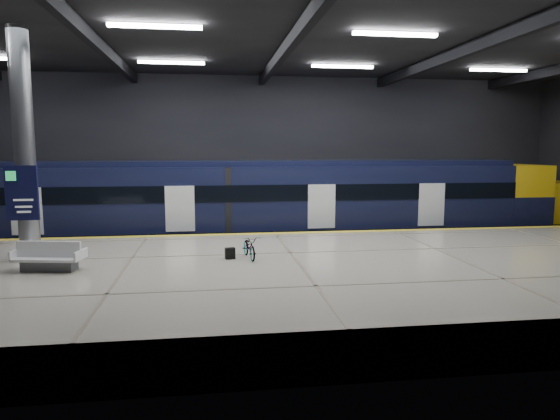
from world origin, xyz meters
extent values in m
plane|color=black|center=(0.00, 0.00, 0.00)|extent=(30.00, 30.00, 0.00)
cube|color=black|center=(0.00, 8.00, 4.00)|extent=(30.00, 0.10, 8.00)
cube|color=black|center=(0.00, -8.00, 4.00)|extent=(30.00, 0.10, 8.00)
cube|color=black|center=(0.00, 0.00, 8.00)|extent=(30.00, 16.00, 0.10)
cube|color=black|center=(-6.00, 0.00, 7.75)|extent=(0.25, 16.00, 0.40)
cube|color=black|center=(0.00, 0.00, 7.75)|extent=(0.25, 16.00, 0.40)
cube|color=black|center=(6.00, 0.00, 7.75)|extent=(0.25, 16.00, 0.40)
cube|color=white|center=(-4.00, -2.00, 7.88)|extent=(2.60, 0.18, 0.10)
cube|color=white|center=(3.00, -2.00, 7.88)|extent=(2.60, 0.18, 0.10)
cube|color=white|center=(-4.00, 4.00, 7.88)|extent=(2.60, 0.18, 0.10)
cube|color=white|center=(3.00, 4.00, 7.88)|extent=(2.60, 0.18, 0.10)
cube|color=white|center=(10.00, 4.00, 7.88)|extent=(2.60, 0.18, 0.10)
cube|color=beige|center=(0.00, -2.50, 0.55)|extent=(30.00, 11.00, 1.10)
cube|color=yellow|center=(0.00, 2.75, 1.11)|extent=(30.00, 0.40, 0.01)
cube|color=gray|center=(0.00, 4.78, 0.08)|extent=(30.00, 0.08, 0.16)
cube|color=gray|center=(0.00, 6.22, 0.08)|extent=(30.00, 0.08, 0.16)
cube|color=black|center=(-0.82, 5.50, 0.55)|extent=(24.00, 2.58, 0.80)
cube|color=black|center=(-0.82, 5.50, 2.33)|extent=(24.00, 2.80, 2.75)
cube|color=black|center=(-0.82, 5.50, 3.82)|extent=(24.00, 2.30, 0.24)
cube|color=black|center=(-0.82, 4.09, 2.60)|extent=(24.00, 0.04, 0.70)
cube|color=white|center=(2.18, 4.08, 2.00)|extent=(1.20, 0.05, 1.90)
cube|color=yellow|center=(12.18, 5.50, 2.33)|extent=(2.00, 2.80, 2.75)
cube|color=black|center=(12.48, 5.50, 2.50)|extent=(1.60, 2.38, 0.80)
cube|color=#595B60|center=(-7.04, -2.42, 1.24)|extent=(1.52, 0.73, 0.27)
cube|color=white|center=(-7.04, -2.42, 1.45)|extent=(1.94, 1.11, 0.07)
cube|color=white|center=(-7.04, -2.42, 1.70)|extent=(1.80, 0.42, 0.46)
cube|color=white|center=(-7.93, -2.25, 1.56)|extent=(0.20, 0.77, 0.27)
cube|color=white|center=(-6.14, -2.60, 1.56)|extent=(0.20, 0.77, 0.27)
imported|color=#99999E|center=(-1.39, -1.65, 1.46)|extent=(0.68, 1.42, 0.72)
cube|color=black|center=(-1.99, -1.65, 1.28)|extent=(0.33, 0.23, 0.35)
cylinder|color=#9EA0A5|center=(-8.00, -1.00, 4.55)|extent=(0.60, 0.60, 6.90)
cube|color=#0E1034|center=(-8.00, -1.42, 3.20)|extent=(0.90, 0.12, 1.60)
camera|label=1|loc=(-2.56, -16.79, 4.49)|focal=32.00mm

